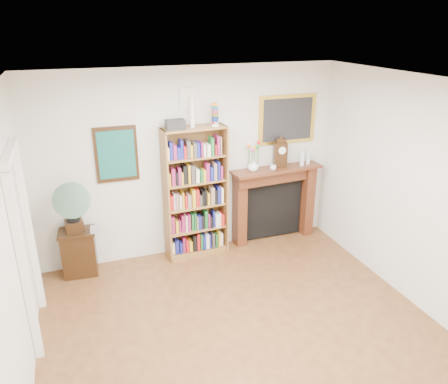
{
  "coord_description": "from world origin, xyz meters",
  "views": [
    {
      "loc": [
        -1.59,
        -3.44,
        3.35
      ],
      "look_at": [
        0.2,
        1.6,
        1.25
      ],
      "focal_mm": 35.0,
      "sensor_mm": 36.0,
      "label": 1
    }
  ],
  "objects_px": {
    "gramophone": "(71,204)",
    "cd_stack": "(95,229)",
    "bottle_left": "(302,158)",
    "bottle_right": "(308,158)",
    "fireplace": "(274,197)",
    "teacup": "(273,168)",
    "flower_vase": "(253,166)",
    "side_cabinet": "(79,252)",
    "bookshelf": "(195,186)",
    "mantel_clock": "(280,154)"
  },
  "relations": [
    {
      "from": "teacup",
      "to": "bottle_left",
      "type": "bearing_deg",
      "value": 5.72
    },
    {
      "from": "bookshelf",
      "to": "fireplace",
      "type": "bearing_deg",
      "value": -0.36
    },
    {
      "from": "bookshelf",
      "to": "bottle_right",
      "type": "bearing_deg",
      "value": -3.0
    },
    {
      "from": "bookshelf",
      "to": "teacup",
      "type": "height_order",
      "value": "bookshelf"
    },
    {
      "from": "bookshelf",
      "to": "bottle_right",
      "type": "xyz_separation_m",
      "value": [
        1.86,
        0.02,
        0.23
      ]
    },
    {
      "from": "fireplace",
      "to": "bottle_left",
      "type": "height_order",
      "value": "bottle_left"
    },
    {
      "from": "mantel_clock",
      "to": "flower_vase",
      "type": "height_order",
      "value": "mantel_clock"
    },
    {
      "from": "mantel_clock",
      "to": "bottle_right",
      "type": "bearing_deg",
      "value": 7.28
    },
    {
      "from": "gramophone",
      "to": "cd_stack",
      "type": "xyz_separation_m",
      "value": [
        0.26,
        -0.02,
        -0.4
      ]
    },
    {
      "from": "fireplace",
      "to": "bottle_right",
      "type": "distance_m",
      "value": 0.81
    },
    {
      "from": "cd_stack",
      "to": "flower_vase",
      "type": "distance_m",
      "value": 2.46
    },
    {
      "from": "cd_stack",
      "to": "bottle_left",
      "type": "xyz_separation_m",
      "value": [
        3.21,
        0.12,
        0.65
      ]
    },
    {
      "from": "flower_vase",
      "to": "bottle_right",
      "type": "xyz_separation_m",
      "value": [
        0.95,
        0.02,
        0.01
      ]
    },
    {
      "from": "flower_vase",
      "to": "bottle_left",
      "type": "relative_size",
      "value": 0.71
    },
    {
      "from": "cd_stack",
      "to": "teacup",
      "type": "height_order",
      "value": "teacup"
    },
    {
      "from": "teacup",
      "to": "mantel_clock",
      "type": "bearing_deg",
      "value": 28.81
    },
    {
      "from": "gramophone",
      "to": "teacup",
      "type": "xyz_separation_m",
      "value": [
        2.95,
        0.05,
        0.17
      ]
    },
    {
      "from": "bookshelf",
      "to": "teacup",
      "type": "relative_size",
      "value": 24.02
    },
    {
      "from": "gramophone",
      "to": "bottle_left",
      "type": "xyz_separation_m",
      "value": [
        3.48,
        0.1,
        0.25
      ]
    },
    {
      "from": "flower_vase",
      "to": "bottle_right",
      "type": "distance_m",
      "value": 0.95
    },
    {
      "from": "cd_stack",
      "to": "gramophone",
      "type": "bearing_deg",
      "value": 175.99
    },
    {
      "from": "cd_stack",
      "to": "bottle_left",
      "type": "distance_m",
      "value": 3.28
    },
    {
      "from": "fireplace",
      "to": "gramophone",
      "type": "xyz_separation_m",
      "value": [
        -3.06,
        -0.19,
        0.38
      ]
    },
    {
      "from": "gramophone",
      "to": "bottle_left",
      "type": "distance_m",
      "value": 3.49
    },
    {
      "from": "side_cabinet",
      "to": "bottle_right",
      "type": "xyz_separation_m",
      "value": [
        3.58,
        0.04,
        1.0
      ]
    },
    {
      "from": "bookshelf",
      "to": "flower_vase",
      "type": "relative_size",
      "value": 13.41
    },
    {
      "from": "flower_vase",
      "to": "bottle_right",
      "type": "relative_size",
      "value": 0.85
    },
    {
      "from": "bookshelf",
      "to": "bottle_right",
      "type": "relative_size",
      "value": 11.4
    },
    {
      "from": "bookshelf",
      "to": "side_cabinet",
      "type": "height_order",
      "value": "bookshelf"
    },
    {
      "from": "gramophone",
      "to": "bottle_right",
      "type": "relative_size",
      "value": 3.89
    },
    {
      "from": "teacup",
      "to": "bottle_left",
      "type": "height_order",
      "value": "bottle_left"
    },
    {
      "from": "flower_vase",
      "to": "bookshelf",
      "type": "bearing_deg",
      "value": -179.87
    },
    {
      "from": "fireplace",
      "to": "mantel_clock",
      "type": "bearing_deg",
      "value": -48.53
    },
    {
      "from": "gramophone",
      "to": "flower_vase",
      "type": "xyz_separation_m",
      "value": [
        2.65,
        0.11,
        0.21
      ]
    },
    {
      "from": "bookshelf",
      "to": "cd_stack",
      "type": "relative_size",
      "value": 19.01
    },
    {
      "from": "bookshelf",
      "to": "side_cabinet",
      "type": "distance_m",
      "value": 1.88
    },
    {
      "from": "bookshelf",
      "to": "gramophone",
      "type": "distance_m",
      "value": 1.74
    },
    {
      "from": "bottle_right",
      "to": "gramophone",
      "type": "bearing_deg",
      "value": -177.9
    },
    {
      "from": "fireplace",
      "to": "bottle_right",
      "type": "xyz_separation_m",
      "value": [
        0.54,
        -0.05,
        0.6
      ]
    },
    {
      "from": "gramophone",
      "to": "bottle_right",
      "type": "distance_m",
      "value": 3.61
    },
    {
      "from": "bookshelf",
      "to": "gramophone",
      "type": "height_order",
      "value": "bookshelf"
    },
    {
      "from": "fireplace",
      "to": "flower_vase",
      "type": "xyz_separation_m",
      "value": [
        -0.41,
        -0.07,
        0.59
      ]
    },
    {
      "from": "bookshelf",
      "to": "cd_stack",
      "type": "height_order",
      "value": "bookshelf"
    },
    {
      "from": "mantel_clock",
      "to": "bottle_left",
      "type": "relative_size",
      "value": 1.9
    },
    {
      "from": "fireplace",
      "to": "gramophone",
      "type": "bearing_deg",
      "value": 179.47
    },
    {
      "from": "side_cabinet",
      "to": "teacup",
      "type": "xyz_separation_m",
      "value": [
        2.93,
        -0.04,
        0.94
      ]
    },
    {
      "from": "bookshelf",
      "to": "mantel_clock",
      "type": "distance_m",
      "value": 1.42
    },
    {
      "from": "flower_vase",
      "to": "cd_stack",
      "type": "bearing_deg",
      "value": -176.86
    },
    {
      "from": "fireplace",
      "to": "mantel_clock",
      "type": "xyz_separation_m",
      "value": [
        0.05,
        -0.05,
        0.72
      ]
    },
    {
      "from": "bookshelf",
      "to": "fireplace",
      "type": "height_order",
      "value": "bookshelf"
    }
  ]
}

